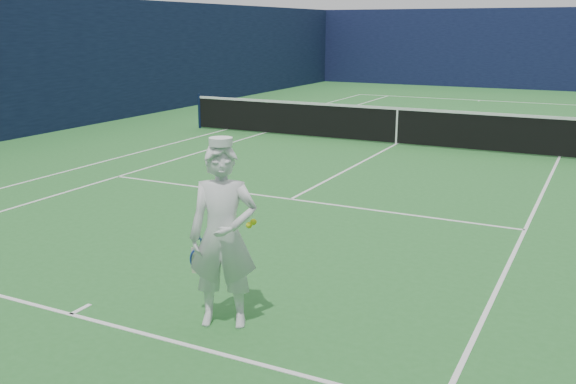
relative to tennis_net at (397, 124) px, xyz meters
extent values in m
plane|color=#2A702E|center=(0.00, 0.00, -0.55)|extent=(80.00, 80.00, 0.00)
cube|color=white|center=(0.00, 11.88, -0.55)|extent=(11.03, 0.06, 0.01)
cube|color=white|center=(0.00, -11.88, -0.55)|extent=(11.03, 0.06, 0.01)
cube|color=white|center=(-5.49, 0.00, -0.55)|extent=(0.06, 23.83, 0.01)
cube|color=white|center=(-4.12, 0.00, -0.55)|extent=(0.06, 23.77, 0.01)
cube|color=white|center=(4.12, 0.00, -0.55)|extent=(0.06, 23.77, 0.01)
cube|color=white|center=(0.00, 6.40, -0.55)|extent=(8.23, 0.06, 0.01)
cube|color=white|center=(0.00, -6.40, -0.55)|extent=(8.23, 0.06, 0.01)
cube|color=white|center=(0.00, 0.00, -0.55)|extent=(0.06, 12.80, 0.01)
cube|color=white|center=(0.00, 11.73, -0.55)|extent=(0.06, 0.30, 0.01)
cube|color=white|center=(0.00, -11.73, -0.55)|extent=(0.06, 0.30, 0.01)
cube|color=#0F1437|center=(0.00, 18.00, 1.45)|extent=(20.12, 0.12, 4.00)
cube|color=#0F1737|center=(-10.00, 0.00, 1.45)|extent=(0.12, 36.12, 4.00)
cylinder|color=#141E4C|center=(-6.40, 0.00, -0.02)|extent=(0.09, 0.09, 1.07)
cube|color=black|center=(0.00, 0.00, -0.05)|extent=(12.79, 0.02, 0.92)
cube|color=white|center=(0.00, 0.00, 0.42)|extent=(12.79, 0.04, 0.07)
cube|color=white|center=(0.00, 0.00, -0.08)|extent=(0.05, 0.03, 0.94)
imported|color=white|center=(1.65, -11.28, 0.43)|extent=(0.85, 0.72, 1.97)
cylinder|color=white|center=(1.65, -11.28, 1.43)|extent=(0.24, 0.24, 0.08)
cube|color=white|center=(1.60, -11.16, 1.40)|extent=(0.20, 0.16, 0.02)
cylinder|color=navy|center=(1.36, -11.32, 0.47)|extent=(0.07, 0.10, 0.22)
cube|color=#1C319C|center=(1.36, -11.26, 0.29)|extent=(0.03, 0.03, 0.14)
torus|color=#1C319C|center=(1.31, -11.21, 0.08)|extent=(0.31, 0.21, 0.29)
cube|color=beige|center=(1.31, -11.21, 0.08)|extent=(0.20, 0.09, 0.30)
sphere|color=yellow|center=(1.85, -11.09, 0.53)|extent=(0.07, 0.07, 0.07)
sphere|color=yellow|center=(1.88, -11.05, 0.56)|extent=(0.07, 0.07, 0.07)
camera|label=1|loc=(5.11, -16.64, 2.55)|focal=40.00mm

